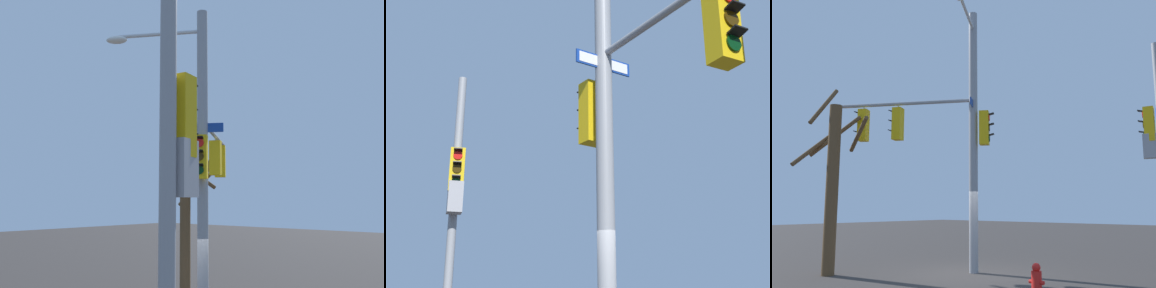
# 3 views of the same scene
# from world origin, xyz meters

# --- Properties ---
(main_signal_pole_assembly) EXTENTS (5.72, 2.97, 8.54)m
(main_signal_pole_assembly) POSITION_xyz_m (0.74, 0.19, 4.69)
(main_signal_pole_assembly) COLOR gray
(main_signal_pole_assembly) RESTS_ON ground
(secondary_pole_assembly) EXTENTS (0.76, 0.46, 7.22)m
(secondary_pole_assembly) POSITION_xyz_m (-4.52, -3.63, 3.88)
(secondary_pole_assembly) COLOR gray
(secondary_pole_assembly) RESTS_ON ground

